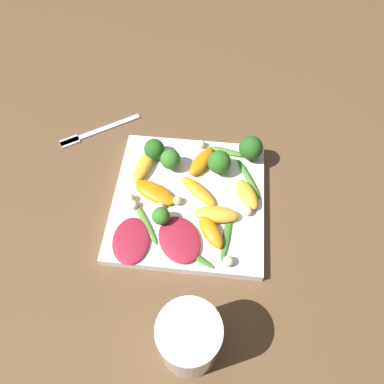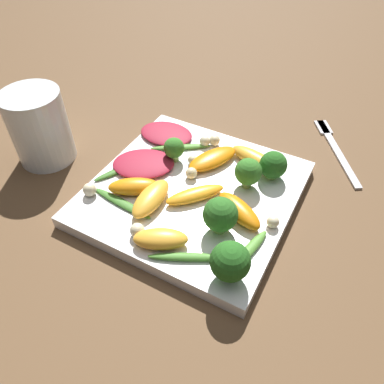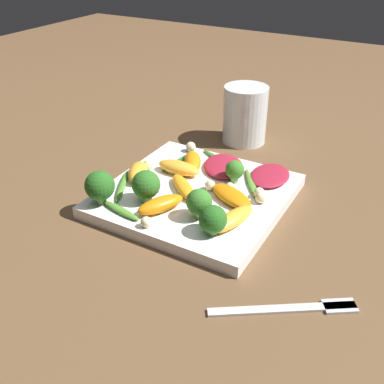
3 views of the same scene
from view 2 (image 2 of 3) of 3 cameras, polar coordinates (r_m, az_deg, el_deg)
name	(u,v)px [view 2 (image 2 of 3)]	position (r m, az deg, el deg)	size (l,w,h in m)	color
ground_plane	(193,198)	(0.52, 0.15, -0.90)	(2.40, 2.40, 0.00)	brown
plate	(193,193)	(0.51, 0.15, -0.17)	(0.26, 0.26, 0.02)	white
drinking_glass	(39,127)	(0.59, -22.23, 9.13)	(0.08, 0.08, 0.11)	white
fork	(333,143)	(0.64, 20.71, 6.97)	(0.11, 0.15, 0.01)	silver
radicchio_leaf_0	(166,134)	(0.59, -3.94, 8.87)	(0.09, 0.07, 0.01)	maroon
radicchio_leaf_1	(144,164)	(0.54, -7.40, 4.32)	(0.11, 0.10, 0.01)	maroon
orange_segment_0	(239,210)	(0.46, 7.19, -2.80)	(0.08, 0.06, 0.02)	orange
orange_segment_1	(151,198)	(0.48, -6.28, -0.98)	(0.03, 0.07, 0.02)	#FCAD33
orange_segment_2	(134,187)	(0.50, -8.84, 0.83)	(0.07, 0.06, 0.02)	orange
orange_segment_3	(255,159)	(0.54, 9.60, 5.04)	(0.08, 0.04, 0.02)	#FCAD33
orange_segment_4	(161,239)	(0.43, -4.81, -7.14)	(0.07, 0.06, 0.02)	#FCAD33
orange_segment_5	(215,160)	(0.54, 3.57, 4.95)	(0.07, 0.09, 0.02)	orange
orange_segment_6	(195,195)	(0.48, 0.47, -0.40)	(0.07, 0.08, 0.01)	orange
broccoli_floret_0	(230,262)	(0.39, 5.83, -10.54)	(0.04, 0.04, 0.05)	#7A9E51
broccoli_floret_1	(273,165)	(0.52, 12.26, 4.01)	(0.04, 0.04, 0.04)	#84AD5B
broccoli_floret_2	(248,172)	(0.49, 8.56, 3.01)	(0.04, 0.04, 0.04)	#7A9E51
broccoli_floret_3	(220,215)	(0.43, 4.35, -3.52)	(0.04, 0.04, 0.05)	#84AD5B
broccoli_floret_4	(174,149)	(0.53, -2.77, 6.63)	(0.03, 0.03, 0.04)	#84AD5B
arugula_sprig_0	(181,147)	(0.57, -1.75, 6.86)	(0.08, 0.06, 0.01)	#518E33
arugula_sprig_1	(188,257)	(0.43, -0.61, -9.88)	(0.09, 0.05, 0.01)	#47842D
arugula_sprig_2	(122,203)	(0.49, -10.62, -1.68)	(0.09, 0.02, 0.00)	#3D7528
arugula_sprig_3	(120,170)	(0.54, -10.93, 3.32)	(0.05, 0.07, 0.01)	#3D7528
arugula_sprig_4	(249,250)	(0.44, 8.67, -8.78)	(0.03, 0.07, 0.01)	#518E33
macadamia_nut_0	(273,222)	(0.46, 12.23, -4.44)	(0.02, 0.02, 0.02)	beige
macadamia_nut_1	(90,190)	(0.51, -15.32, 0.35)	(0.02, 0.02, 0.02)	beige
macadamia_nut_2	(205,141)	(0.57, 1.99, 7.77)	(0.02, 0.02, 0.02)	beige
macadamia_nut_3	(214,140)	(0.57, 3.45, 7.86)	(0.02, 0.02, 0.02)	beige
macadamia_nut_4	(193,160)	(0.54, 0.09, 4.92)	(0.01, 0.01, 0.01)	beige
macadamia_nut_5	(137,230)	(0.45, -8.33, -5.79)	(0.02, 0.02, 0.02)	beige
macadamia_nut_6	(191,173)	(0.51, -0.10, 2.89)	(0.02, 0.02, 0.02)	beige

